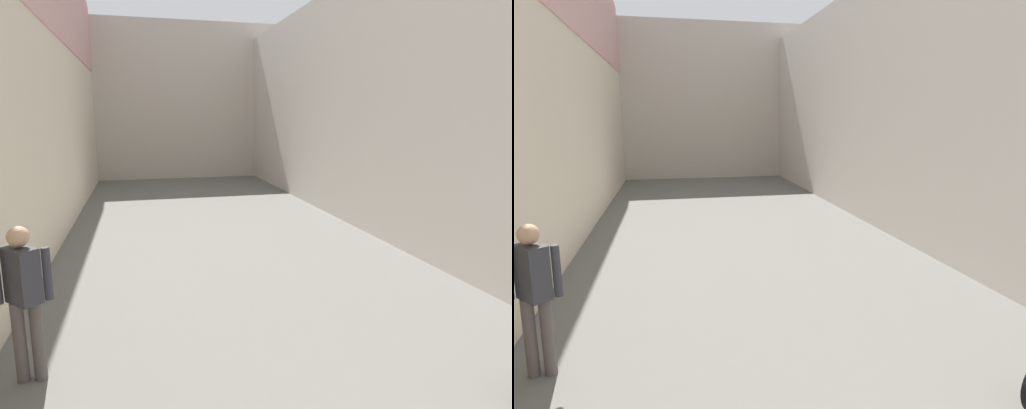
# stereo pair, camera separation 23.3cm
# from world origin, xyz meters

# --- Properties ---
(ground_plane) EXTENTS (36.27, 36.27, 0.00)m
(ground_plane) POSITION_xyz_m (0.00, 8.14, 0.00)
(ground_plane) COLOR #66635E
(building_left) EXTENTS (0.45, 20.27, 7.63)m
(building_left) POSITION_xyz_m (-3.44, 10.10, 3.85)
(building_left) COLOR beige
(building_left) RESTS_ON ground
(building_right) EXTENTS (0.45, 20.27, 5.75)m
(building_right) POSITION_xyz_m (3.45, 10.13, 2.87)
(building_right) COLOR beige
(building_right) RESTS_ON ground
(building_far_end) EXTENTS (9.49, 2.00, 6.36)m
(building_far_end) POSITION_xyz_m (0.00, 21.27, 3.18)
(building_far_end) COLOR beige
(building_far_end) RESTS_ON ground
(pedestrian_further_down) EXTENTS (0.52, 0.39, 1.57)m
(pedestrian_further_down) POSITION_xyz_m (-2.77, 5.75, 0.92)
(pedestrian_further_down) COLOR #564C47
(pedestrian_further_down) RESTS_ON ground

